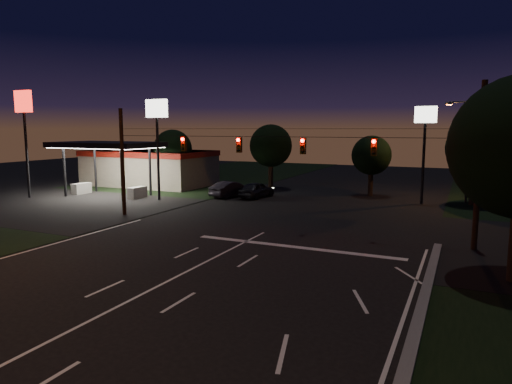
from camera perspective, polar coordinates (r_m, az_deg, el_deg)
The scene contains 17 objects.
ground at distance 17.58m, azimuth -18.45°, elevation -14.22°, with size 140.00×140.00×0.00m, color black.
cross_street_left at distance 42.36m, azimuth -23.43°, elevation -1.57°, with size 20.00×16.00×0.02m, color black.
stop_bar at distance 25.53m, azimuth 4.88°, elevation -6.86°, with size 12.00×0.50×0.01m, color silver.
utility_pole_right at distance 27.52m, azimuth 25.55°, elevation -6.54°, with size 0.30×0.30×9.00m, color black.
utility_pole_left at distance 36.09m, azimuth -16.09°, elevation -2.78°, with size 0.28×0.28×8.00m, color black.
signal_span at distance 29.03m, azimuth 1.76°, elevation 5.94°, with size 24.00×0.40×1.56m.
gas_station at distance 53.80m, azimuth -13.45°, elevation 3.31°, with size 14.20×16.10×5.25m.
pole_sign_left_near at distance 42.20m, azimuth -12.27°, elevation 8.38°, with size 2.20×0.30×9.10m.
pole_sign_left_far at distance 47.76m, azimuth -26.99°, elevation 8.40°, with size 2.00×0.30×10.00m.
pole_sign_right at distance 41.87m, azimuth 20.36°, elevation 7.07°, with size 1.80×0.30×8.40m.
street_light_right_far at distance 43.75m, azimuth 24.75°, elevation 5.54°, with size 2.20×0.35×9.00m.
tree_far_a at distance 51.16m, azimuth -10.27°, elevation 5.27°, with size 4.20×4.20×6.42m.
tree_far_b at distance 49.80m, azimuth 1.94°, elevation 5.73°, with size 4.60×4.60×6.98m.
tree_far_c at distance 45.68m, azimuth 14.28°, elevation 4.41°, with size 3.80×3.80×5.86m.
tree_far_d at distance 42.90m, azimuth 25.76°, elevation 4.89°, with size 4.80×4.80×7.30m.
car_oncoming_a at distance 43.30m, azimuth 0.07°, elevation 0.28°, with size 1.78×4.41×1.50m, color black.
car_oncoming_b at distance 43.79m, azimuth -3.14°, elevation 0.36°, with size 1.60×4.58×1.51m, color black.
Camera 1 is at (11.36, -11.73, 6.50)m, focal length 32.00 mm.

